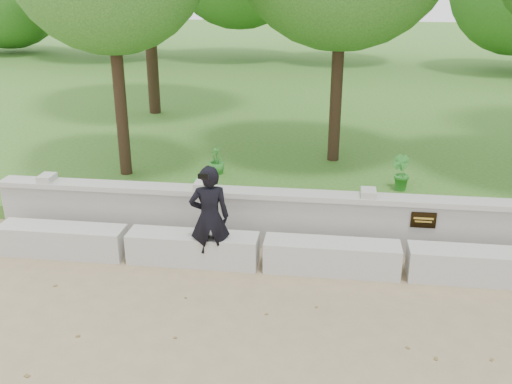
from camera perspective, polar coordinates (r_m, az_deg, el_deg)
ground at (r=6.74m, az=16.14°, el=-15.84°), size 80.00×80.00×0.00m
lawn at (r=19.76m, az=10.83°, el=9.37°), size 40.00×22.00×0.25m
concrete_bench at (r=8.23m, az=14.57°, el=-6.70°), size 11.90×0.45×0.45m
parapet_wall at (r=8.75m, az=14.23°, el=-3.20°), size 12.50×0.35×0.90m
man_main at (r=8.00m, az=-4.67°, el=-2.57°), size 0.63×0.58×1.54m
shrub_a at (r=9.52m, az=-5.34°, el=0.01°), size 0.40×0.35×0.63m
shrub_b at (r=10.71m, az=14.24°, el=1.88°), size 0.44×0.45×0.64m
shrub_d at (r=11.27m, az=-3.96°, el=3.23°), size 0.33×0.36×0.57m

